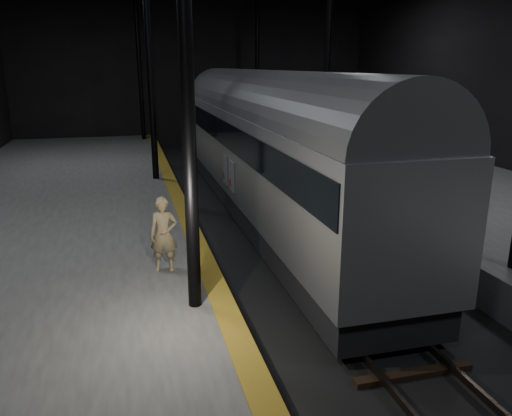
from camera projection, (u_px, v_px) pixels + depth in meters
name	position (u px, v px, depth m)	size (l,w,h in m)	color
ground	(304.00, 260.00, 14.95)	(44.00, 44.00, 0.00)	black
platform_left	(33.00, 270.00, 12.99)	(9.00, 43.80, 1.00)	#4A4B48
tactile_strip	(195.00, 238.00, 13.88)	(0.50, 43.80, 0.01)	olive
track	(304.00, 258.00, 14.93)	(2.40, 43.00, 0.24)	#3F3328
train	(266.00, 141.00, 18.14)	(3.00, 20.01, 5.35)	#ABAEB3
woman	(164.00, 234.00, 11.48)	(0.64, 0.42, 1.76)	tan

